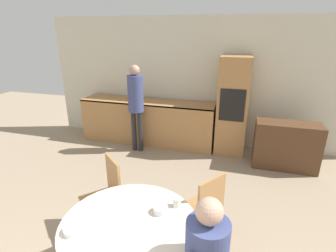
{
  "coord_description": "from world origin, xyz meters",
  "views": [
    {
      "loc": [
        0.95,
        -0.18,
        2.33
      ],
      "look_at": [
        0.03,
        2.99,
        1.11
      ],
      "focal_mm": 28.0,
      "sensor_mm": 36.0,
      "label": 1
    }
  ],
  "objects_px": {
    "oven_unit": "(233,106)",
    "bowl_near": "(161,210)",
    "chair_far_right": "(204,209)",
    "dining_table": "(130,241)",
    "bowl_centre": "(74,230)",
    "chair_far_left": "(107,193)",
    "sideboard": "(286,145)",
    "person_standing": "(136,99)",
    "cup": "(177,202)"
  },
  "relations": [
    {
      "from": "chair_far_left",
      "to": "person_standing",
      "type": "distance_m",
      "value": 2.35
    },
    {
      "from": "dining_table",
      "to": "chair_far_left",
      "type": "relative_size",
      "value": 1.26
    },
    {
      "from": "chair_far_right",
      "to": "bowl_centre",
      "type": "distance_m",
      "value": 1.32
    },
    {
      "from": "dining_table",
      "to": "cup",
      "type": "xyz_separation_m",
      "value": [
        0.34,
        0.33,
        0.25
      ]
    },
    {
      "from": "chair_far_right",
      "to": "dining_table",
      "type": "bearing_deg",
      "value": -6.14
    },
    {
      "from": "dining_table",
      "to": "chair_far_right",
      "type": "xyz_separation_m",
      "value": [
        0.56,
        0.65,
        -0.02
      ]
    },
    {
      "from": "bowl_near",
      "to": "chair_far_right",
      "type": "bearing_deg",
      "value": 52.91
    },
    {
      "from": "dining_table",
      "to": "chair_far_left",
      "type": "distance_m",
      "value": 0.86
    },
    {
      "from": "bowl_centre",
      "to": "oven_unit",
      "type": "bearing_deg",
      "value": 73.38
    },
    {
      "from": "bowl_centre",
      "to": "dining_table",
      "type": "bearing_deg",
      "value": 30.97
    },
    {
      "from": "dining_table",
      "to": "chair_far_right",
      "type": "height_order",
      "value": "chair_far_right"
    },
    {
      "from": "sideboard",
      "to": "person_standing",
      "type": "distance_m",
      "value": 2.86
    },
    {
      "from": "cup",
      "to": "bowl_centre",
      "type": "xyz_separation_m",
      "value": [
        -0.73,
        -0.56,
        -0.02
      ]
    },
    {
      "from": "sideboard",
      "to": "bowl_near",
      "type": "bearing_deg",
      "value": -117.84
    },
    {
      "from": "oven_unit",
      "to": "chair_far_left",
      "type": "distance_m",
      "value": 3.02
    },
    {
      "from": "person_standing",
      "to": "cup",
      "type": "bearing_deg",
      "value": -59.98
    },
    {
      "from": "cup",
      "to": "bowl_near",
      "type": "height_order",
      "value": "cup"
    },
    {
      "from": "sideboard",
      "to": "chair_far_left",
      "type": "height_order",
      "value": "chair_far_left"
    },
    {
      "from": "bowl_near",
      "to": "chair_far_left",
      "type": "bearing_deg",
      "value": 151.63
    },
    {
      "from": "chair_far_left",
      "to": "bowl_near",
      "type": "relative_size",
      "value": 6.97
    },
    {
      "from": "chair_far_right",
      "to": "bowl_near",
      "type": "relative_size",
      "value": 6.97
    },
    {
      "from": "oven_unit",
      "to": "person_standing",
      "type": "relative_size",
      "value": 1.09
    },
    {
      "from": "dining_table",
      "to": "bowl_centre",
      "type": "relative_size",
      "value": 7.17
    },
    {
      "from": "sideboard",
      "to": "bowl_centre",
      "type": "relative_size",
      "value": 6.47
    },
    {
      "from": "person_standing",
      "to": "bowl_near",
      "type": "height_order",
      "value": "person_standing"
    },
    {
      "from": "sideboard",
      "to": "chair_far_left",
      "type": "bearing_deg",
      "value": -134.34
    },
    {
      "from": "person_standing",
      "to": "bowl_near",
      "type": "xyz_separation_m",
      "value": [
        1.34,
        -2.65,
        -0.29
      ]
    },
    {
      "from": "chair_far_right",
      "to": "bowl_near",
      "type": "distance_m",
      "value": 0.62
    },
    {
      "from": "person_standing",
      "to": "cup",
      "type": "relative_size",
      "value": 20.3
    },
    {
      "from": "chair_far_left",
      "to": "bowl_near",
      "type": "bearing_deg",
      "value": 13.24
    },
    {
      "from": "chair_far_left",
      "to": "person_standing",
      "type": "height_order",
      "value": "person_standing"
    },
    {
      "from": "chair_far_right",
      "to": "person_standing",
      "type": "relative_size",
      "value": 0.55
    },
    {
      "from": "oven_unit",
      "to": "bowl_centre",
      "type": "bearing_deg",
      "value": -106.62
    },
    {
      "from": "dining_table",
      "to": "cup",
      "type": "distance_m",
      "value": 0.54
    },
    {
      "from": "chair_far_left",
      "to": "person_standing",
      "type": "xyz_separation_m",
      "value": [
        -0.54,
        2.22,
        0.55
      ]
    },
    {
      "from": "person_standing",
      "to": "bowl_near",
      "type": "relative_size",
      "value": 12.67
    },
    {
      "from": "person_standing",
      "to": "bowl_centre",
      "type": "xyz_separation_m",
      "value": [
        0.73,
        -3.09,
        -0.3
      ]
    },
    {
      "from": "oven_unit",
      "to": "person_standing",
      "type": "height_order",
      "value": "oven_unit"
    },
    {
      "from": "dining_table",
      "to": "cup",
      "type": "bearing_deg",
      "value": 43.95
    },
    {
      "from": "sideboard",
      "to": "person_standing",
      "type": "bearing_deg",
      "value": -178.4
    },
    {
      "from": "cup",
      "to": "bowl_centre",
      "type": "distance_m",
      "value": 0.92
    },
    {
      "from": "chair_far_right",
      "to": "chair_far_left",
      "type": "bearing_deg",
      "value": -54.66
    },
    {
      "from": "oven_unit",
      "to": "bowl_centre",
      "type": "relative_size",
      "value": 11.34
    },
    {
      "from": "bowl_near",
      "to": "person_standing",
      "type": "bearing_deg",
      "value": 116.83
    },
    {
      "from": "sideboard",
      "to": "chair_far_right",
      "type": "bearing_deg",
      "value": -115.79
    },
    {
      "from": "chair_far_left",
      "to": "oven_unit",
      "type": "bearing_deg",
      "value": 106.69
    },
    {
      "from": "chair_far_left",
      "to": "chair_far_right",
      "type": "distance_m",
      "value": 1.14
    },
    {
      "from": "dining_table",
      "to": "bowl_centre",
      "type": "distance_m",
      "value": 0.51
    },
    {
      "from": "oven_unit",
      "to": "bowl_near",
      "type": "height_order",
      "value": "oven_unit"
    },
    {
      "from": "bowl_near",
      "to": "dining_table",
      "type": "bearing_deg",
      "value": -137.46
    }
  ]
}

